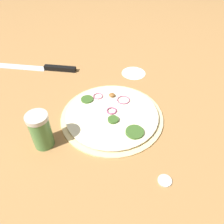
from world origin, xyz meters
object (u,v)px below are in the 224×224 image
pizza (112,115)px  knife (48,68)px  loose_cap (165,180)px  spice_jar (41,130)px

pizza → knife: size_ratio=0.91×
knife → loose_cap: 0.63m
knife → spice_jar: bearing=109.2°
pizza → loose_cap: 0.25m
pizza → spice_jar: spice_jar is taller
pizza → loose_cap: (0.10, -0.23, -0.00)m
knife → spice_jar: size_ratio=3.24×
spice_jar → loose_cap: size_ratio=3.19×
pizza → spice_jar: bearing=-156.5°
knife → spice_jar: spice_jar is taller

